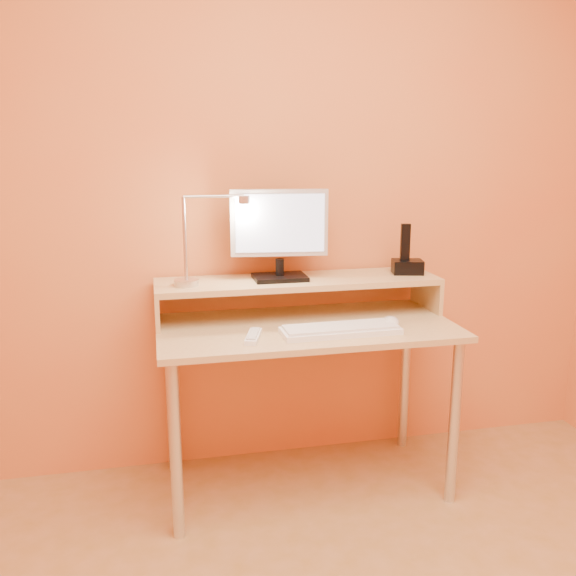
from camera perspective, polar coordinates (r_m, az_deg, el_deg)
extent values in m
cube|color=#D68647|center=(2.71, 0.14, 9.31)|extent=(3.00, 0.04, 2.50)
cylinder|color=silver|center=(2.33, -10.40, -14.75)|extent=(0.04, 0.04, 0.69)
cylinder|color=silver|center=(2.60, 15.21, -12.01)|extent=(0.04, 0.04, 0.69)
cylinder|color=silver|center=(2.79, -10.82, -9.98)|extent=(0.04, 0.04, 0.69)
cylinder|color=silver|center=(3.01, 10.81, -8.20)|extent=(0.04, 0.04, 0.69)
cube|color=tan|center=(2.50, 1.74, -3.70)|extent=(1.20, 0.60, 0.02)
cube|color=tan|center=(2.55, -12.09, -1.77)|extent=(0.02, 0.30, 0.14)
cube|color=tan|center=(2.81, 12.76, -0.43)|extent=(0.02, 0.30, 0.14)
cube|color=tan|center=(2.60, 0.95, 0.61)|extent=(1.20, 0.30, 0.02)
cube|color=black|center=(2.58, -0.77, 1.00)|extent=(0.22, 0.16, 0.02)
cylinder|color=black|center=(2.57, -0.77, 1.96)|extent=(0.04, 0.04, 0.07)
cube|color=#BDBDBD|center=(2.55, -0.83, 6.08)|extent=(0.41, 0.08, 0.28)
cube|color=black|center=(2.57, -0.94, 6.15)|extent=(0.36, 0.06, 0.23)
cube|color=#B1BCD8|center=(2.53, -0.74, 6.03)|extent=(0.37, 0.05, 0.24)
cylinder|color=silver|center=(2.50, -9.43, 0.52)|extent=(0.10, 0.10, 0.02)
cylinder|color=silver|center=(2.47, -9.59, 4.54)|extent=(0.01, 0.01, 0.33)
cylinder|color=silver|center=(2.46, -6.91, 8.47)|extent=(0.24, 0.01, 0.01)
cylinder|color=silver|center=(2.47, -4.10, 8.21)|extent=(0.04, 0.04, 0.03)
cylinder|color=#FFEAC6|center=(2.47, -4.10, 7.84)|extent=(0.03, 0.03, 0.00)
cube|color=black|center=(2.74, 11.05, 1.95)|extent=(0.15, 0.13, 0.06)
cube|color=black|center=(2.72, 10.86, 4.21)|extent=(0.04, 0.03, 0.16)
cube|color=#2759FF|center=(2.72, 12.34, 1.78)|extent=(0.01, 0.00, 0.04)
cube|color=white|center=(2.38, 4.91, -3.98)|extent=(0.47, 0.16, 0.02)
ellipsoid|color=white|center=(2.49, 9.56, -3.14)|extent=(0.10, 0.13, 0.04)
cube|color=white|center=(2.32, -3.25, -4.54)|extent=(0.09, 0.18, 0.02)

